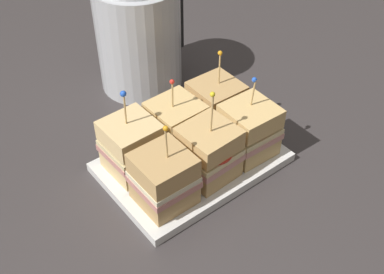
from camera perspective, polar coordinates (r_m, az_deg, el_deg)
The scene contains 9 objects.
ground_plane at distance 0.93m, azimuth 0.00°, elevation -3.39°, with size 6.00×6.00×0.00m, color #383333.
serving_platter at distance 0.92m, azimuth 0.00°, elevation -2.99°, with size 0.33×0.23×0.02m.
sandwich_front_left at distance 0.81m, azimuth -3.37°, elevation -4.99°, with size 0.09×0.09×0.16m.
sandwich_front_center at distance 0.85m, azimuth 2.00°, elevation -1.82°, with size 0.10×0.10×0.19m.
sandwich_front_right at distance 0.91m, azimuth 6.78°, elevation 0.83°, with size 0.10×0.10×0.16m.
sandwich_back_left at distance 0.87m, azimuth -7.16°, elevation -1.12°, with size 0.10×0.10×0.17m.
sandwich_back_center at distance 0.91m, azimuth -1.89°, elevation 1.36°, with size 0.10×0.10×0.16m.
sandwich_back_right at distance 0.96m, azimuth 2.85°, elevation 3.79°, with size 0.10×0.10×0.17m.
kettle_steel at distance 1.09m, azimuth -6.30°, elevation 11.87°, with size 0.21×0.19×0.27m.
Camera 1 is at (-0.41, -0.52, 0.65)m, focal length 45.00 mm.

